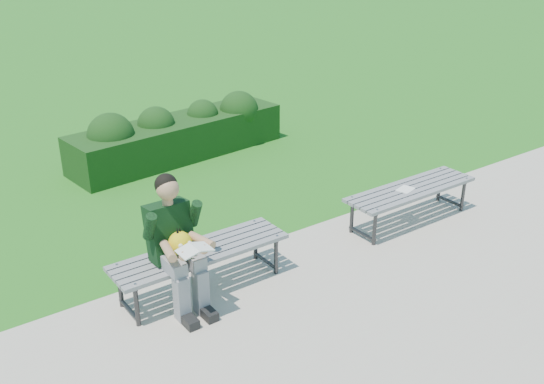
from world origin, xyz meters
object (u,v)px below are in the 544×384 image
at_px(hedge, 177,133).
at_px(bench_right, 411,192).
at_px(bench_left, 201,255).
at_px(seated_boy, 176,240).
at_px(paper_sheet, 406,189).

bearing_deg(hedge, bench_right, -72.01).
relative_size(bench_left, seated_boy, 1.37).
xyz_separation_m(bench_left, seated_boy, (-0.30, -0.09, 0.30)).
bearing_deg(bench_left, hedge, 65.82).
bearing_deg(bench_right, bench_left, 176.98).
bearing_deg(hedge, seated_boy, -117.42).
distance_m(hedge, bench_right, 3.95).
bearing_deg(seated_boy, hedge, 62.58).
bearing_deg(seated_boy, bench_left, 17.18).
height_order(hedge, bench_left, hedge).
xyz_separation_m(hedge, paper_sheet, (1.12, -3.76, 0.08)).
bearing_deg(paper_sheet, bench_left, 176.86).
height_order(hedge, paper_sheet, hedge).
relative_size(bench_left, bench_right, 1.00).
distance_m(hedge, seated_boy, 4.18).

